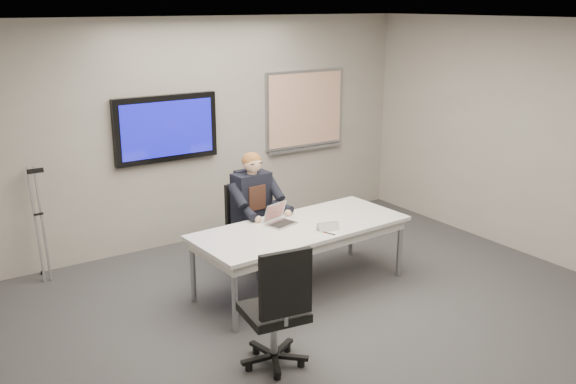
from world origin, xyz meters
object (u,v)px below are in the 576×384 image
conference_table (301,233)px  office_chair_near (276,330)px  office_chair_far (249,240)px  laptop (279,219)px  seated_person (260,226)px

conference_table → office_chair_near: (-1.05, -1.16, -0.28)m
office_chair_far → laptop: (-0.02, -0.69, 0.46)m
conference_table → office_chair_far: office_chair_far is taller
office_chair_far → office_chair_near: size_ratio=0.87×
seated_person → conference_table: bearing=-82.9°
conference_table → office_chair_far: (-0.13, 0.88, -0.33)m
laptop → office_chair_far: bearing=73.1°
office_chair_near → laptop: bearing=-115.7°
office_chair_far → laptop: bearing=-104.4°
conference_table → laptop: size_ratio=6.72×
office_chair_far → office_chair_near: office_chair_near is taller
office_chair_near → seated_person: bearing=-109.4°
conference_table → office_chair_near: bearing=-135.0°
conference_table → laptop: bearing=125.7°
office_chair_far → seated_person: size_ratio=0.71×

